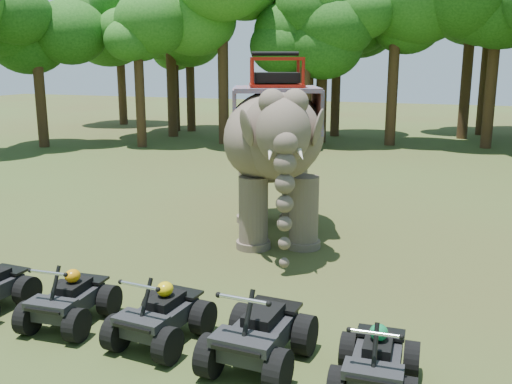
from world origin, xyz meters
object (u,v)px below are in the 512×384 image
Objects in this scene: atv_3 at (259,323)px; elephant at (276,146)px; atv_4 at (377,353)px; atv_1 at (69,292)px; atv_2 at (160,307)px.

elephant is at bearing 109.30° from atv_3.
elephant reaches higher than atv_3.
elephant is 7.89m from atv_4.
elephant is 3.11× the size of atv_3.
elephant is 3.52× the size of atv_1.
atv_1 is 1.85m from atv_2.
atv_4 is at bearing -0.52° from atv_3.
atv_2 is at bearing 173.45° from atv_4.
atv_2 is (1.85, -0.01, 0.02)m from atv_1.
atv_1 is at bearing 174.51° from atv_4.
atv_2 reaches higher than atv_4.
atv_1 is (-1.68, -6.47, -1.80)m from elephant.
atv_2 is 0.91× the size of atv_3.
elephant reaches higher than atv_2.
atv_3 is 1.16× the size of atv_4.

